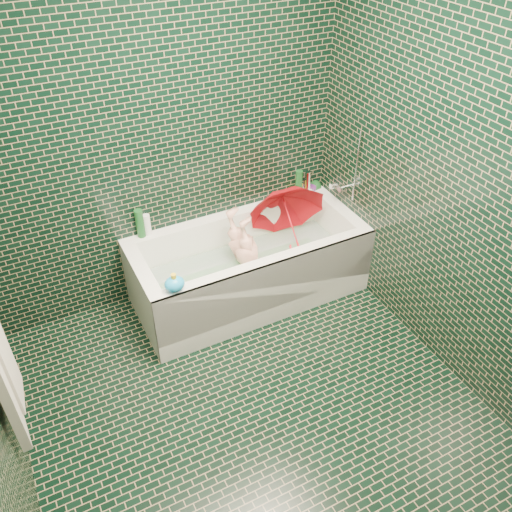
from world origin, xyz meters
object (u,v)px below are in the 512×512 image
rubber_duck (298,190)px  bath_toy (174,284)px  bathtub (250,273)px  umbrella (290,221)px  child (249,261)px

rubber_duck → bath_toy: bearing=-171.6°
bath_toy → rubber_duck: bearing=10.8°
bathtub → bath_toy: 0.84m
umbrella → rubber_duck: 0.37m
bathtub → rubber_duck: size_ratio=14.23×
bathtub → child: size_ratio=1.93×
child → bath_toy: bearing=-69.6°
child → bath_toy: 0.82m
rubber_duck → child: bearing=-170.1°
child → umbrella: bearing=90.7°
umbrella → rubber_duck: umbrella is taller
child → umbrella: umbrella is taller
child → rubber_duck: rubber_duck is taller
child → bath_toy: bath_toy is taller
bathtub → bath_toy: bath_toy is taller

